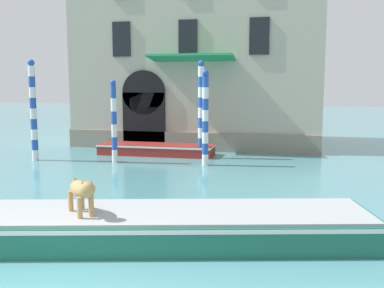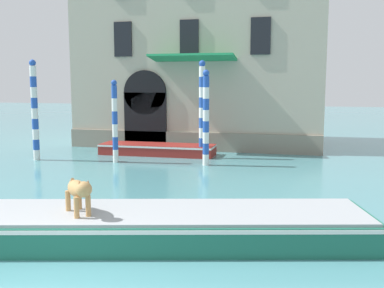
# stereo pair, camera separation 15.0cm
# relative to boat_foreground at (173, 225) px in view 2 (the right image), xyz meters

# --- Properties ---
(palazzo_left) EXTENTS (12.57, 7.40, 14.05)m
(palazzo_left) POSITION_rel_boat_foreground_xyz_m (-2.71, 15.36, 6.66)
(palazzo_left) COLOR #B2A893
(palazzo_left) RESTS_ON ground_plane
(boat_foreground) EXTENTS (8.52, 4.03, 0.66)m
(boat_foreground) POSITION_rel_boat_foreground_xyz_m (0.00, 0.00, 0.00)
(boat_foreground) COLOR #1E6651
(boat_foreground) RESTS_ON ground_plane
(dog_on_deck) EXTENTS (0.89, 0.90, 0.77)m
(dog_on_deck) POSITION_rel_boat_foreground_xyz_m (-1.75, -0.71, 0.81)
(dog_on_deck) COLOR tan
(dog_on_deck) RESTS_ON boat_foreground
(boat_moored_near_palazzo) EXTENTS (5.32, 1.49, 0.49)m
(boat_moored_near_palazzo) POSITION_rel_boat_foreground_xyz_m (-3.84, 10.78, -0.09)
(boat_moored_near_palazzo) COLOR maroon
(boat_moored_near_palazzo) RESTS_ON ground_plane
(mooring_pole_0) EXTENTS (0.26, 0.26, 3.81)m
(mooring_pole_0) POSITION_rel_boat_foreground_xyz_m (-1.13, 8.72, 1.57)
(mooring_pole_0) COLOR white
(mooring_pole_0) RESTS_ON ground_plane
(mooring_pole_1) EXTENTS (0.24, 0.24, 3.41)m
(mooring_pole_1) POSITION_rel_boat_foreground_xyz_m (-4.92, 8.49, 1.37)
(mooring_pole_1) COLOR white
(mooring_pole_1) RESTS_ON ground_plane
(mooring_pole_2) EXTENTS (0.28, 0.28, 4.26)m
(mooring_pole_2) POSITION_rel_boat_foreground_xyz_m (-8.44, 8.20, 1.80)
(mooring_pole_2) COLOR white
(mooring_pole_2) RESTS_ON ground_plane
(mooring_pole_3) EXTENTS (0.28, 0.28, 4.26)m
(mooring_pole_3) POSITION_rel_boat_foreground_xyz_m (-1.65, 10.40, 1.80)
(mooring_pole_3) COLOR white
(mooring_pole_3) RESTS_ON ground_plane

